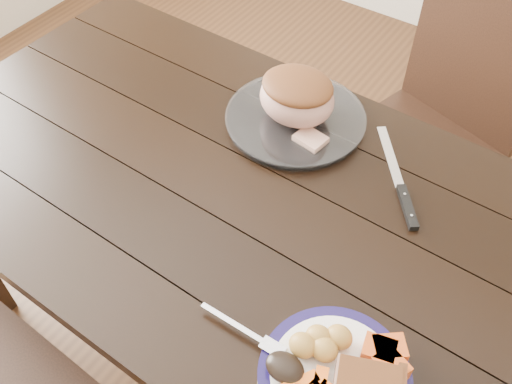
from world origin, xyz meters
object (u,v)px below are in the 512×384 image
Objects in this scene: dinner_plate at (334,377)px; serving_platter at (295,120)px; roast_joint at (297,98)px; dining_table at (233,212)px; chair_far at (437,121)px; fork at (248,333)px; carving_knife at (403,193)px.

serving_platter is (-0.40, 0.52, 0.00)m from dinner_plate.
dining_table is at bearing -91.48° from roast_joint.
chair_far reaches higher than fork.
roast_joint is at bearing 0.00° from serving_platter.
serving_platter is at bearing 0.00° from roast_joint.
fork is (0.24, -0.28, 0.11)m from dining_table.
dinner_plate is 0.66m from serving_platter.
dinner_plate is at bearing -32.76° from dining_table.
roast_joint is at bearing 88.52° from dining_table.
fork reaches higher than serving_platter.
dining_table is at bearing -98.20° from carving_knife.
chair_far is 5.01× the size of roast_joint.
dining_table is 8.70× the size of roast_joint.
fork is at bearing -66.63° from serving_platter.
serving_platter is at bearing 79.49° from chair_far.
carving_knife is (0.33, 0.19, 0.10)m from dining_table.
carving_knife is at bearing -12.29° from serving_platter.
chair_far reaches higher than roast_joint.
dining_table is 9.10× the size of fork.
roast_joint is at bearing -140.60° from carving_knife.
chair_far is 0.58m from serving_platter.
fork is at bearing 105.97° from chair_far.
chair_far is 5.23× the size of fork.
roast_joint reaches higher than fork.
chair_far is (0.24, 0.73, -0.13)m from dining_table.
chair_far is 0.60m from carving_knife.
carving_knife is (-0.08, 0.45, -0.00)m from dinner_plate.
dining_table is at bearing 147.24° from dinner_plate.
chair_far is 2.75× the size of serving_platter.
dinner_plate reaches higher than dining_table.
serving_platter is (-0.24, -0.47, 0.23)m from chair_far.
dinner_plate is at bearing 115.47° from chair_far.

